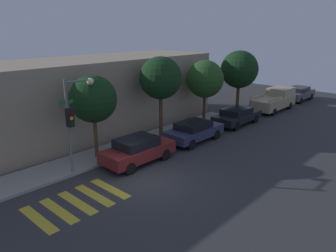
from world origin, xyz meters
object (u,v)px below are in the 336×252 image
sedan_far_end (237,116)px  tree_far_end (205,79)px  tree_midblock (161,78)px  pickup_truck (275,100)px  tree_near_corner (93,99)px  sedan_middle (194,131)px  tree_behind_truck (239,70)px  sedan_near_corner (138,150)px  traffic_light_pole (74,111)px  sedan_tail_of_row (298,93)px

sedan_far_end → tree_far_end: size_ratio=0.91×
tree_far_end → tree_midblock: bearing=180.0°
sedan_far_end → pickup_truck: pickup_truck is taller
tree_near_corner → pickup_truck: bearing=-6.8°
sedan_middle → tree_behind_truck: size_ratio=0.79×
tree_midblock → tree_behind_truck: 9.75m
sedan_far_end → tree_near_corner: size_ratio=0.93×
pickup_truck → tree_near_corner: tree_near_corner is taller
pickup_truck → tree_near_corner: 18.21m
sedan_far_end → tree_near_corner: 12.00m
tree_midblock → sedan_near_corner: bearing=-152.1°
tree_near_corner → tree_far_end: tree_far_end is taller
tree_near_corner → traffic_light_pole: bearing=-153.3°
sedan_near_corner → tree_midblock: size_ratio=0.77×
tree_near_corner → tree_midblock: (5.25, 0.00, 0.56)m
sedan_middle → tree_far_end: bearing=28.5°
sedan_middle → sedan_tail_of_row: (17.08, -0.00, 0.05)m
sedan_middle → sedan_far_end: 5.29m
sedan_middle → tree_far_end: size_ratio=0.87×
sedan_middle → tree_behind_truck: bearing=13.6°
traffic_light_pole → sedan_near_corner: 4.06m
sedan_middle → tree_near_corner: size_ratio=0.88×
pickup_truck → tree_behind_truck: (-2.91, 2.12, 2.80)m
sedan_near_corner → tree_behind_truck: 14.24m
sedan_far_end → tree_behind_truck: bearing=31.1°
tree_midblock → tree_behind_truck: tree_midblock is taller
sedan_tail_of_row → tree_midblock: size_ratio=0.81×
tree_near_corner → sedan_tail_of_row: bearing=-5.2°
tree_far_end → tree_behind_truck: size_ratio=0.91×
sedan_far_end → sedan_tail_of_row: bearing=0.0°
traffic_light_pole → tree_midblock: size_ratio=0.89×
sedan_middle → sedan_far_end: (5.29, -0.00, -0.00)m
pickup_truck → sedan_middle: bearing=180.0°
traffic_light_pole → sedan_far_end: (13.18, -1.27, -2.56)m
sedan_near_corner → tree_midblock: tree_midblock is taller
tree_near_corner → tree_midblock: size_ratio=0.88×
tree_midblock → tree_far_end: (4.84, -0.00, -0.60)m
sedan_far_end → tree_midblock: tree_midblock is taller
sedan_middle → tree_near_corner: (-6.19, 2.12, 2.77)m
tree_far_end → sedan_tail_of_row: bearing=-9.2°
traffic_light_pole → sedan_middle: (7.89, -1.27, -2.56)m
tree_far_end → tree_behind_truck: 4.91m
sedan_middle → pickup_truck: pickup_truck is taller
sedan_middle → sedan_tail_of_row: size_ratio=0.96×
traffic_light_pole → sedan_tail_of_row: (24.98, -1.27, -2.51)m
sedan_near_corner → tree_far_end: size_ratio=0.86×
traffic_light_pole → sedan_tail_of_row: traffic_light_pole is taller
sedan_near_corner → tree_near_corner: (-1.24, 2.12, 2.72)m
pickup_truck → tree_midblock: 13.20m
sedan_middle → pickup_truck: (11.72, -0.00, 0.23)m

